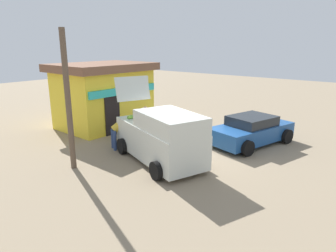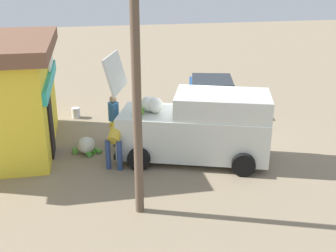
{
  "view_description": "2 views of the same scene",
  "coord_description": "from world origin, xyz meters",
  "px_view_note": "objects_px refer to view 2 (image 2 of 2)",
  "views": [
    {
      "loc": [
        -9.93,
        -6.9,
        4.41
      ],
      "look_at": [
        -0.71,
        0.6,
        1.15
      ],
      "focal_mm": 32.03,
      "sensor_mm": 36.0,
      "label": 1
    },
    {
      "loc": [
        -12.53,
        3.35,
        5.32
      ],
      "look_at": [
        -0.82,
        0.88,
        0.77
      ],
      "focal_mm": 44.33,
      "sensor_mm": 36.0,
      "label": 2
    }
  ],
  "objects_px": {
    "delivery_van": "(198,127)",
    "unloaded_banana_pile": "(86,146)",
    "parked_sedan": "(212,95)",
    "paint_bucket": "(76,113)",
    "vendor_standing": "(114,117)",
    "customer_bending": "(116,138)"
  },
  "relations": [
    {
      "from": "delivery_van",
      "to": "unloaded_banana_pile",
      "type": "relative_size",
      "value": 5.38
    },
    {
      "from": "parked_sedan",
      "to": "paint_bucket",
      "type": "distance_m",
      "value": 5.33
    },
    {
      "from": "vendor_standing",
      "to": "unloaded_banana_pile",
      "type": "xyz_separation_m",
      "value": [
        -0.49,
        0.92,
        -0.72
      ]
    },
    {
      "from": "parked_sedan",
      "to": "vendor_standing",
      "type": "bearing_deg",
      "value": 122.76
    },
    {
      "from": "customer_bending",
      "to": "paint_bucket",
      "type": "relative_size",
      "value": 3.59
    },
    {
      "from": "parked_sedan",
      "to": "delivery_van",
      "type": "bearing_deg",
      "value": 157.44
    },
    {
      "from": "customer_bending",
      "to": "delivery_van",
      "type": "bearing_deg",
      "value": -90.39
    },
    {
      "from": "delivery_van",
      "to": "unloaded_banana_pile",
      "type": "height_order",
      "value": "delivery_van"
    },
    {
      "from": "delivery_van",
      "to": "paint_bucket",
      "type": "relative_size",
      "value": 12.57
    },
    {
      "from": "parked_sedan",
      "to": "paint_bucket",
      "type": "bearing_deg",
      "value": 87.46
    },
    {
      "from": "vendor_standing",
      "to": "delivery_van",
      "type": "bearing_deg",
      "value": -125.0
    },
    {
      "from": "parked_sedan",
      "to": "customer_bending",
      "type": "relative_size",
      "value": 3.14
    },
    {
      "from": "delivery_van",
      "to": "parked_sedan",
      "type": "height_order",
      "value": "delivery_van"
    },
    {
      "from": "customer_bending",
      "to": "paint_bucket",
      "type": "height_order",
      "value": "customer_bending"
    },
    {
      "from": "delivery_van",
      "to": "paint_bucket",
      "type": "height_order",
      "value": "delivery_van"
    },
    {
      "from": "vendor_standing",
      "to": "unloaded_banana_pile",
      "type": "height_order",
      "value": "vendor_standing"
    },
    {
      "from": "customer_bending",
      "to": "unloaded_banana_pile",
      "type": "distance_m",
      "value": 1.54
    },
    {
      "from": "delivery_van",
      "to": "unloaded_banana_pile",
      "type": "distance_m",
      "value": 3.52
    },
    {
      "from": "delivery_van",
      "to": "customer_bending",
      "type": "xyz_separation_m",
      "value": [
        0.02,
        2.4,
        -0.15
      ]
    },
    {
      "from": "paint_bucket",
      "to": "customer_bending",
      "type": "bearing_deg",
      "value": -165.64
    },
    {
      "from": "parked_sedan",
      "to": "customer_bending",
      "type": "bearing_deg",
      "value": 135.46
    },
    {
      "from": "unloaded_banana_pile",
      "to": "paint_bucket",
      "type": "bearing_deg",
      "value": 5.3
    }
  ]
}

